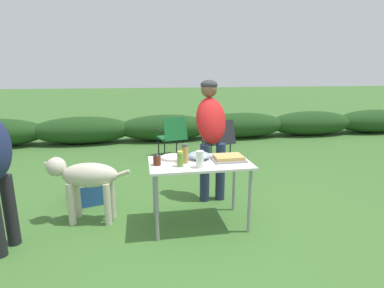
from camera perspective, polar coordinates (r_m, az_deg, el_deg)
name	(u,v)px	position (r m, az deg, el deg)	size (l,w,h in m)	color
ground_plane	(199,223)	(3.56, 1.39, -14.88)	(60.00, 60.00, 0.00)	#3D6B2D
shrub_hedge	(166,128)	(7.59, -5.06, 3.14)	(14.40, 0.90, 0.65)	#1E4219
folding_table	(200,169)	(3.29, 1.45, -4.69)	(1.10, 0.64, 0.74)	silver
food_tray	(228,158)	(3.34, 6.97, -2.67)	(0.35, 0.26, 0.06)	#9E9EA3
plate_stack	(173,158)	(3.38, -3.69, -2.59)	(0.26, 0.26, 0.03)	white
mixing_bowl	(199,155)	(3.37, 1.38, -2.19)	(0.25, 0.25, 0.08)	#99B2CC
paper_cup_stack	(200,159)	(3.05, 1.51, -2.93)	(0.08, 0.08, 0.18)	white
bbq_sauce_bottle	(157,159)	(3.16, -6.69, -2.90)	(0.08, 0.08, 0.13)	#562314
relish_jar	(180,159)	(3.10, -2.27, -2.86)	(0.06, 0.06, 0.16)	olive
spice_jar	(185,154)	(3.21, -1.37, -1.84)	(0.07, 0.07, 0.21)	#B2893D
standing_person_in_navy_coat	(211,127)	(3.97, 3.64, 3.22)	(0.41, 0.51, 1.59)	#232D4C
dog	(85,178)	(3.62, -19.75, -6.10)	(1.00, 0.39, 0.77)	beige
camp_chair_green_behind_table	(219,139)	(5.67, 5.14, 1.05)	(0.57, 0.67, 0.83)	#232328
camp_chair_near_hedge	(172,135)	(6.00, -3.75, 1.77)	(0.59, 0.68, 0.83)	#19602D
cooler_box	(88,188)	(4.30, -19.15, -7.96)	(0.45, 0.55, 0.34)	#234C93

